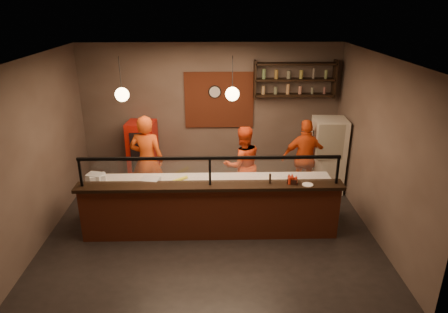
{
  "coord_description": "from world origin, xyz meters",
  "views": [
    {
      "loc": [
        0.09,
        -6.61,
        4.07
      ],
      "look_at": [
        0.26,
        0.3,
        1.35
      ],
      "focal_mm": 32.0,
      "sensor_mm": 36.0,
      "label": 1
    }
  ],
  "objects_px": {
    "wall_clock": "(215,92)",
    "cook_right": "(305,158)",
    "condiment_caddy": "(292,181)",
    "pepper_mill": "(270,179)",
    "red_cooler": "(143,152)",
    "pizza_dough": "(270,182)",
    "cook_left": "(147,160)",
    "cook_mid": "(243,165)",
    "fridge": "(327,155)"
  },
  "relations": [
    {
      "from": "pizza_dough",
      "to": "pepper_mill",
      "type": "xyz_separation_m",
      "value": [
        -0.07,
        -0.37,
        0.24
      ]
    },
    {
      "from": "condiment_caddy",
      "to": "cook_mid",
      "type": "bearing_deg",
      "value": 119.39
    },
    {
      "from": "wall_clock",
      "to": "cook_left",
      "type": "distance_m",
      "value": 2.26
    },
    {
      "from": "wall_clock",
      "to": "pizza_dough",
      "type": "bearing_deg",
      "value": -66.59
    },
    {
      "from": "cook_right",
      "to": "pepper_mill",
      "type": "xyz_separation_m",
      "value": [
        -1.0,
        -1.63,
        0.28
      ]
    },
    {
      "from": "cook_mid",
      "to": "cook_right",
      "type": "xyz_separation_m",
      "value": [
        1.38,
        0.27,
        0.02
      ]
    },
    {
      "from": "wall_clock",
      "to": "pepper_mill",
      "type": "bearing_deg",
      "value": -70.74
    },
    {
      "from": "fridge",
      "to": "pepper_mill",
      "type": "height_order",
      "value": "fridge"
    },
    {
      "from": "cook_mid",
      "to": "red_cooler",
      "type": "distance_m",
      "value": 2.5
    },
    {
      "from": "cook_mid",
      "to": "cook_right",
      "type": "distance_m",
      "value": 1.41
    },
    {
      "from": "wall_clock",
      "to": "cook_mid",
      "type": "relative_size",
      "value": 0.18
    },
    {
      "from": "wall_clock",
      "to": "fridge",
      "type": "height_order",
      "value": "wall_clock"
    },
    {
      "from": "cook_right",
      "to": "cook_mid",
      "type": "bearing_deg",
      "value": 14.07
    },
    {
      "from": "cook_left",
      "to": "cook_mid",
      "type": "height_order",
      "value": "cook_left"
    },
    {
      "from": "pizza_dough",
      "to": "red_cooler",
      "type": "bearing_deg",
      "value": 143.01
    },
    {
      "from": "pepper_mill",
      "to": "cook_mid",
      "type": "bearing_deg",
      "value": 105.77
    },
    {
      "from": "fridge",
      "to": "red_cooler",
      "type": "xyz_separation_m",
      "value": [
        -4.19,
        0.54,
        -0.1
      ]
    },
    {
      "from": "wall_clock",
      "to": "red_cooler",
      "type": "xyz_separation_m",
      "value": [
        -1.69,
        -0.31,
        -1.36
      ]
    },
    {
      "from": "cook_left",
      "to": "condiment_caddy",
      "type": "bearing_deg",
      "value": 160.28
    },
    {
      "from": "cook_left",
      "to": "pepper_mill",
      "type": "distance_m",
      "value": 2.76
    },
    {
      "from": "cook_left",
      "to": "red_cooler",
      "type": "distance_m",
      "value": 1.09
    },
    {
      "from": "condiment_caddy",
      "to": "cook_left",
      "type": "bearing_deg",
      "value": 153.17
    },
    {
      "from": "wall_clock",
      "to": "cook_left",
      "type": "bearing_deg",
      "value": -136.68
    },
    {
      "from": "cook_right",
      "to": "red_cooler",
      "type": "bearing_deg",
      "value": -9.09
    },
    {
      "from": "cook_left",
      "to": "pepper_mill",
      "type": "height_order",
      "value": "cook_left"
    },
    {
      "from": "cook_left",
      "to": "pepper_mill",
      "type": "xyz_separation_m",
      "value": [
        2.38,
        -1.38,
        0.19
      ]
    },
    {
      "from": "condiment_caddy",
      "to": "red_cooler",
      "type": "bearing_deg",
      "value": 141.32
    },
    {
      "from": "condiment_caddy",
      "to": "pepper_mill",
      "type": "relative_size",
      "value": 0.92
    },
    {
      "from": "pizza_dough",
      "to": "cook_mid",
      "type": "bearing_deg",
      "value": 114.5
    },
    {
      "from": "pizza_dough",
      "to": "fridge",
      "type": "bearing_deg",
      "value": 45.4
    },
    {
      "from": "cook_right",
      "to": "red_cooler",
      "type": "distance_m",
      "value": 3.73
    },
    {
      "from": "cook_mid",
      "to": "condiment_caddy",
      "type": "height_order",
      "value": "cook_mid"
    },
    {
      "from": "cook_left",
      "to": "red_cooler",
      "type": "xyz_separation_m",
      "value": [
        -0.27,
        1.03,
        -0.22
      ]
    },
    {
      "from": "condiment_caddy",
      "to": "fridge",
      "type": "bearing_deg",
      "value": 58.59
    },
    {
      "from": "cook_mid",
      "to": "fridge",
      "type": "height_order",
      "value": "cook_mid"
    },
    {
      "from": "red_cooler",
      "to": "cook_left",
      "type": "bearing_deg",
      "value": -71.04
    },
    {
      "from": "fridge",
      "to": "pepper_mill",
      "type": "xyz_separation_m",
      "value": [
        -1.55,
        -1.88,
        0.31
      ]
    },
    {
      "from": "wall_clock",
      "to": "cook_right",
      "type": "relative_size",
      "value": 0.17
    },
    {
      "from": "cook_mid",
      "to": "cook_left",
      "type": "bearing_deg",
      "value": -16.17
    },
    {
      "from": "fridge",
      "to": "condiment_caddy",
      "type": "relative_size",
      "value": 10.28
    },
    {
      "from": "condiment_caddy",
      "to": "cook_right",
      "type": "bearing_deg",
      "value": 69.83
    },
    {
      "from": "cook_left",
      "to": "cook_mid",
      "type": "distance_m",
      "value": 1.99
    },
    {
      "from": "pizza_dough",
      "to": "condiment_caddy",
      "type": "height_order",
      "value": "condiment_caddy"
    },
    {
      "from": "cook_right",
      "to": "red_cooler",
      "type": "relative_size",
      "value": 1.17
    },
    {
      "from": "cook_left",
      "to": "cook_right",
      "type": "relative_size",
      "value": 1.11
    },
    {
      "from": "cook_left",
      "to": "fridge",
      "type": "distance_m",
      "value": 3.96
    },
    {
      "from": "cook_mid",
      "to": "pepper_mill",
      "type": "xyz_separation_m",
      "value": [
        0.39,
        -1.36,
        0.31
      ]
    },
    {
      "from": "fridge",
      "to": "wall_clock",
      "type": "bearing_deg",
      "value": 164.62
    },
    {
      "from": "cook_left",
      "to": "red_cooler",
      "type": "relative_size",
      "value": 1.3
    },
    {
      "from": "red_cooler",
      "to": "cook_right",
      "type": "bearing_deg",
      "value": -7.84
    }
  ]
}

